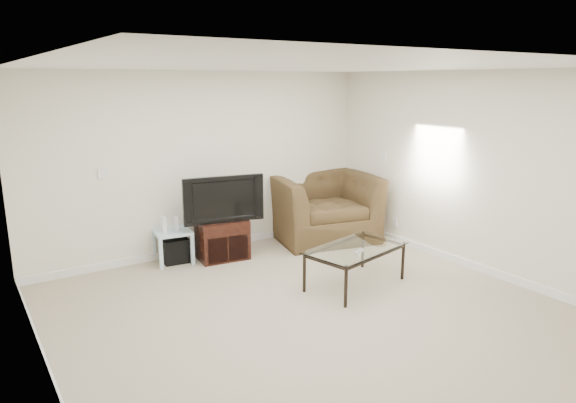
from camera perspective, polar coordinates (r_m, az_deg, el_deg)
floor at (r=5.49m, az=2.62°, el=-12.30°), size 5.00×5.00×0.00m
ceiling at (r=4.95m, az=2.93°, el=14.77°), size 5.00×5.00×0.00m
wall_back at (r=7.21m, az=-9.08°, el=4.19°), size 5.00×0.02×2.50m
wall_left at (r=4.17m, az=-26.26°, el=-3.73°), size 0.02×5.00×2.50m
wall_right at (r=6.83m, az=19.97°, el=3.06°), size 0.02×5.00×2.50m
plate_back at (r=6.75m, az=-19.91°, el=2.94°), size 0.12×0.02×0.12m
plate_right_switch at (r=7.87m, az=10.56°, el=4.89°), size 0.02×0.09×0.13m
plate_right_outlet at (r=7.85m, az=11.79°, el=-2.28°), size 0.02×0.08×0.12m
tv_stand at (r=7.03m, az=-7.31°, el=-4.18°), size 0.70×0.53×0.54m
dvd_player at (r=6.95m, az=-7.25°, el=-2.84°), size 0.36×0.27×0.05m
television at (r=6.86m, az=-7.38°, el=0.41°), size 1.02×0.38×0.62m
side_table at (r=7.02m, az=-12.66°, el=-4.88°), size 0.51×0.51×0.44m
subwoofer at (r=7.06m, az=-12.45°, el=-5.30°), size 0.36×0.36×0.33m
game_console at (r=6.89m, az=-13.65°, el=-2.49°), size 0.06×0.15×0.20m
game_case at (r=6.93m, az=-12.31°, el=-2.45°), size 0.08×0.14×0.17m
recliner at (r=7.80m, az=3.89°, el=0.59°), size 1.69×1.30×1.32m
coffee_table at (r=6.14m, az=7.47°, el=-7.16°), size 1.32×0.92×0.47m
remote at (r=5.89m, az=7.88°, el=-5.51°), size 0.19×0.13×0.02m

